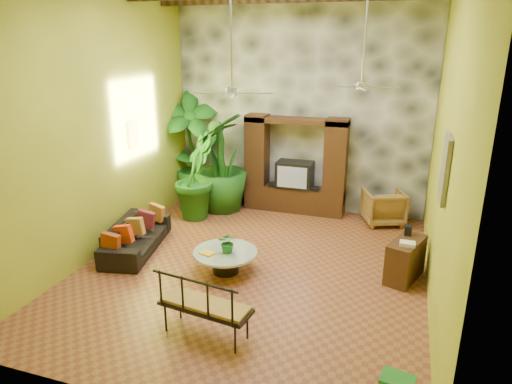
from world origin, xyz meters
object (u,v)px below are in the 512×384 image
(ceiling_fan_front, at_px, (232,78))
(tall_plant_b, at_px, (195,176))
(ceiling_fan_back, at_px, (363,74))
(tall_plant_a, at_px, (191,147))
(tall_plant_c, at_px, (221,163))
(wicker_armchair, at_px, (383,207))
(coffee_table, at_px, (225,259))
(entertainment_center, at_px, (295,172))
(sofa, at_px, (136,236))
(side_console, at_px, (405,260))
(iron_bench, at_px, (203,303))

(ceiling_fan_front, height_order, tall_plant_b, ceiling_fan_front)
(ceiling_fan_back, height_order, tall_plant_a, ceiling_fan_back)
(ceiling_fan_front, height_order, tall_plant_c, ceiling_fan_front)
(wicker_armchair, xyz_separation_m, tall_plant_b, (-4.19, -0.95, 0.59))
(wicker_armchair, relative_size, coffee_table, 0.75)
(entertainment_center, height_order, tall_plant_c, tall_plant_c)
(sofa, height_order, side_console, side_console)
(tall_plant_a, bearing_deg, coffee_table, -56.00)
(tall_plant_a, xyz_separation_m, tall_plant_c, (0.94, -0.33, -0.23))
(ceiling_fan_back, xyz_separation_m, tall_plant_c, (-3.31, 1.49, -2.22))
(tall_plant_b, bearing_deg, tall_plant_a, 119.43)
(ceiling_fan_back, height_order, sofa, ceiling_fan_back)
(wicker_armchair, bearing_deg, tall_plant_b, -8.62)
(tall_plant_a, distance_m, coffee_table, 4.15)
(tall_plant_c, bearing_deg, ceiling_fan_front, -64.04)
(entertainment_center, distance_m, ceiling_fan_back, 3.50)
(entertainment_center, height_order, tall_plant_a, tall_plant_a)
(entertainment_center, relative_size, sofa, 1.19)
(ceiling_fan_front, relative_size, ceiling_fan_back, 1.00)
(sofa, xyz_separation_m, coffee_table, (2.01, -0.29, -0.04))
(wicker_armchair, relative_size, side_console, 0.95)
(sofa, bearing_deg, wicker_armchair, -68.05)
(entertainment_center, distance_m, tall_plant_b, 2.36)
(ceiling_fan_back, relative_size, tall_plant_b, 0.95)
(tall_plant_b, bearing_deg, iron_bench, -63.38)
(wicker_armchair, distance_m, tall_plant_b, 4.34)
(entertainment_center, bearing_deg, side_console, -45.66)
(ceiling_fan_front, relative_size, iron_bench, 1.36)
(entertainment_center, xyz_separation_m, coffee_table, (-0.42, -3.41, -0.71))
(entertainment_center, xyz_separation_m, sofa, (-2.43, -3.12, -0.67))
(sofa, bearing_deg, entertainment_center, -49.25)
(tall_plant_a, relative_size, side_console, 3.13)
(coffee_table, bearing_deg, tall_plant_b, 125.80)
(wicker_armchair, bearing_deg, iron_bench, 46.65)
(sofa, xyz_separation_m, tall_plant_b, (0.33, 2.03, 0.69))
(ceiling_fan_back, distance_m, tall_plant_a, 5.04)
(iron_bench, bearing_deg, wicker_armchair, 75.81)
(sofa, xyz_separation_m, side_console, (5.04, 0.45, 0.07))
(wicker_armchair, relative_size, tall_plant_a, 0.30)
(sofa, height_order, tall_plant_b, tall_plant_b)
(tall_plant_a, height_order, coffee_table, tall_plant_a)
(ceiling_fan_front, distance_m, coffee_table, 3.16)
(ceiling_fan_back, height_order, wicker_armchair, ceiling_fan_back)
(ceiling_fan_back, relative_size, iron_bench, 1.36)
(tall_plant_a, relative_size, tall_plant_b, 1.44)
(ceiling_fan_front, relative_size, tall_plant_c, 0.79)
(tall_plant_b, bearing_deg, coffee_table, -54.20)
(tall_plant_c, bearing_deg, wicker_armchair, 4.47)
(tall_plant_c, bearing_deg, entertainment_center, 14.61)
(iron_bench, relative_size, side_console, 1.52)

